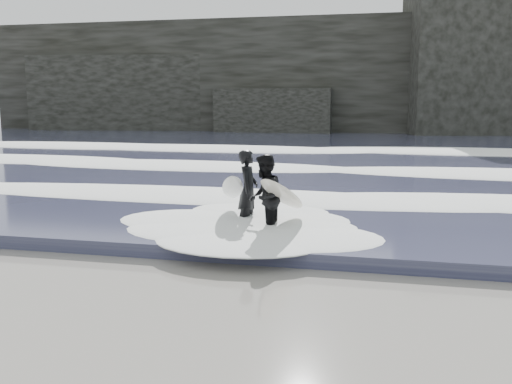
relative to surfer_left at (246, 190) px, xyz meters
The scene contains 8 objects.
ground 6.29m from the surfer_left, 74.24° to the right, with size 120.00×120.00×0.00m, color #8A664B.
sea 23.10m from the surfer_left, 85.81° to the left, with size 90.00×52.00×0.30m, color #32344F.
headland 40.26m from the surfer_left, 87.59° to the left, with size 70.00×9.00×10.00m, color black.
foam_near 3.51m from the surfer_left, 60.79° to the left, with size 60.00×3.20×0.20m, color white.
foam_mid 10.18m from the surfer_left, 80.44° to the left, with size 60.00×4.00×0.24m, color white.
foam_far 19.10m from the surfer_left, 84.93° to the left, with size 60.00×4.80×0.30m, color white.
surfer_left is the anchor object (origin of this frame).
surfer_right 1.10m from the surfer_left, 51.78° to the right, with size 1.31×2.24×1.92m.
Camera 1 is at (1.56, -7.16, 3.13)m, focal length 40.00 mm.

